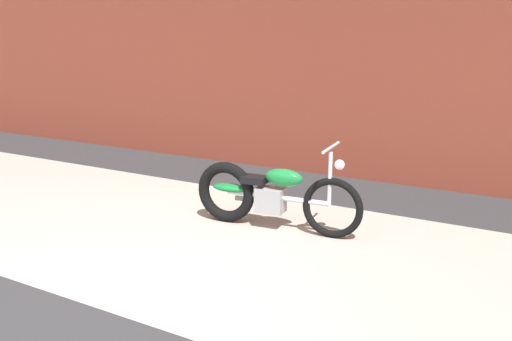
% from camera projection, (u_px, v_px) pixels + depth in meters
% --- Properties ---
extents(ground_plane, '(80.00, 80.00, 0.00)m').
position_uv_depth(ground_plane, '(91.00, 306.00, 4.35)').
color(ground_plane, '#2D2D30').
extents(sidewalk_slab, '(36.00, 3.50, 0.01)m').
position_uv_depth(sidewalk_slab, '(211.00, 238.00, 5.83)').
color(sidewalk_slab, '#9E998E').
rests_on(sidewalk_slab, ground).
extents(motorcycle_green, '(2.01, 0.58, 1.03)m').
position_uv_depth(motorcycle_green, '(264.00, 194.00, 6.07)').
color(motorcycle_green, black).
rests_on(motorcycle_green, ground).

